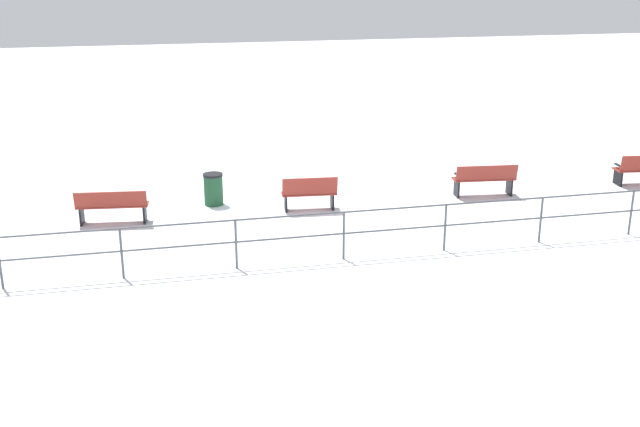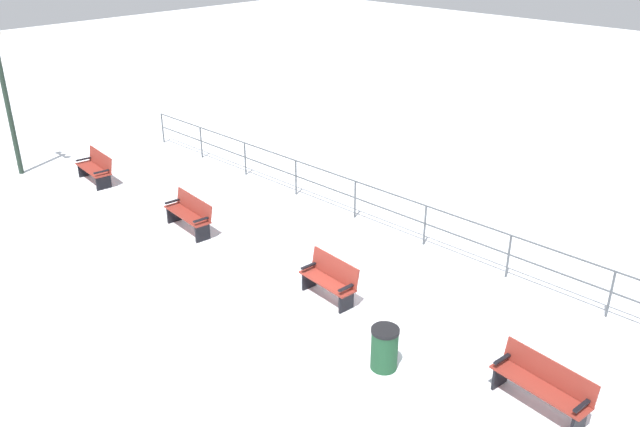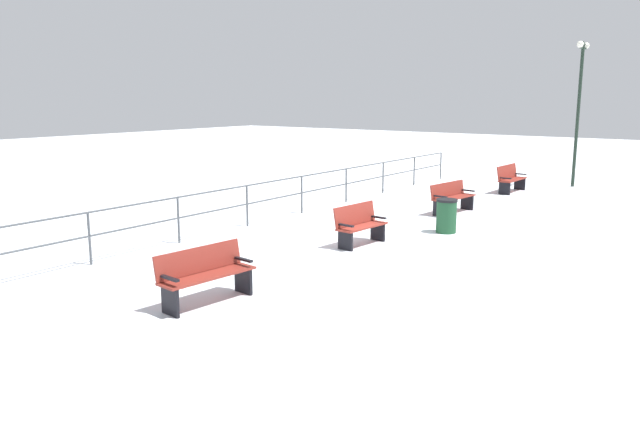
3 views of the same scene
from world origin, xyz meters
TOP-DOWN VIEW (x-y plane):
  - ground_plane at (0.00, 0.00)m, footprint 80.00×80.00m
  - bench_second at (-0.07, -4.76)m, footprint 0.67×1.69m
  - bench_third at (-0.20, 0.01)m, footprint 0.60×1.41m
  - bench_fourth at (-0.16, 4.78)m, footprint 0.69×1.72m
  - bench_fifth at (-0.15, 9.54)m, footprint 0.54×1.62m
  - lamppost_middle at (1.25, 12.18)m, footprint 0.23×1.05m
  - waterfront_railing at (-3.56, 0.00)m, footprint 0.05×22.55m
  - trash_bin at (0.82, 2.30)m, footprint 0.51×0.51m

SIDE VIEW (x-z plane):
  - ground_plane at x=0.00m, z-range 0.00..0.00m
  - trash_bin at x=0.82m, z-range 0.00..0.82m
  - bench_third at x=-0.20m, z-range 0.01..0.91m
  - bench_fourth at x=-0.16m, z-range 0.04..0.89m
  - bench_second at x=-0.07m, z-range 0.04..0.92m
  - bench_fifth at x=-0.15m, z-range 0.02..0.95m
  - waterfront_railing at x=-3.56m, z-range 0.19..1.25m
  - lamppost_middle at x=1.25m, z-range 0.72..5.86m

